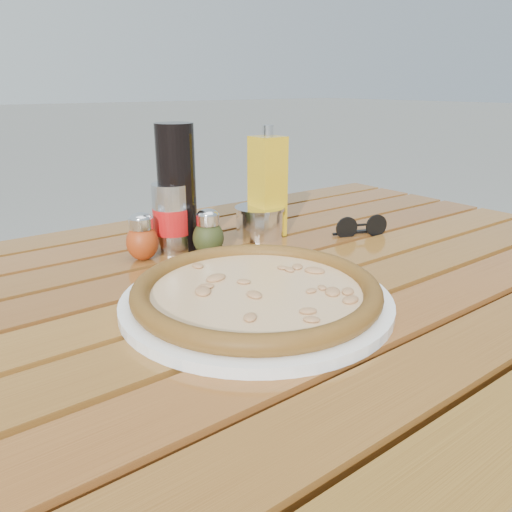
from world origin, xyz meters
TOP-DOWN VIEW (x-y plane):
  - table at (0.00, -0.00)m, footprint 1.40×0.90m
  - plate at (-0.07, -0.07)m, footprint 0.48×0.48m
  - pizza at (-0.07, -0.07)m, footprint 0.43×0.43m
  - pepper_shaker at (-0.11, 0.19)m, footprint 0.06×0.06m
  - oregano_shaker at (-0.01, 0.15)m, footprint 0.06×0.06m
  - dark_bottle at (-0.03, 0.21)m, footprint 0.08×0.08m
  - soda_can at (-0.05, 0.20)m, footprint 0.07×0.07m
  - olive_oil_cruet at (0.15, 0.18)m, footprint 0.06×0.06m
  - parmesan_tin at (0.13, 0.18)m, footprint 0.10×0.10m
  - sunglasses at (0.29, 0.07)m, footprint 0.11×0.05m

SIDE VIEW (x-z plane):
  - table at x=0.00m, z-range 0.30..1.05m
  - plate at x=-0.07m, z-range 0.75..0.76m
  - sunglasses at x=0.29m, z-range 0.74..0.79m
  - pizza at x=-0.07m, z-range 0.76..0.79m
  - parmesan_tin at x=0.13m, z-range 0.74..0.82m
  - pepper_shaker at x=-0.11m, z-range 0.75..0.83m
  - oregano_shaker at x=-0.01m, z-range 0.75..0.83m
  - soda_can at x=-0.05m, z-range 0.75..0.87m
  - olive_oil_cruet at x=0.15m, z-range 0.74..0.95m
  - dark_bottle at x=-0.03m, z-range 0.75..0.97m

